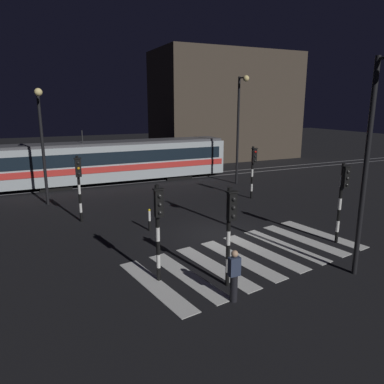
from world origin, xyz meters
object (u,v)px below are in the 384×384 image
at_px(traffic_light_corner_near_left, 158,219).
at_px(bollard_island_edge, 149,220).
at_px(traffic_light_kerb_mid_left, 230,223).
at_px(pedestrian_waiting_at_kerb, 234,275).
at_px(street_lamp_near_kerb, 375,143).
at_px(traffic_light_corner_far_right, 253,165).
at_px(street_lamp_trackside_left, 42,133).
at_px(street_lamp_trackside_right, 240,118).
at_px(traffic_light_corner_far_left, 79,179).
at_px(traffic_light_corner_near_right, 343,192).
at_px(tram, 118,161).

relative_size(traffic_light_corner_near_left, bollard_island_edge, 3.11).
bearing_deg(traffic_light_kerb_mid_left, pedestrian_waiting_at_kerb, -111.09).
distance_m(traffic_light_corner_near_left, street_lamp_near_kerb, 7.62).
xyz_separation_m(traffic_light_corner_far_right, pedestrian_waiting_at_kerb, (-7.76, -10.54, -1.38)).
height_order(street_lamp_trackside_left, bollard_island_edge, street_lamp_trackside_left).
bearing_deg(traffic_light_corner_near_left, street_lamp_near_kerb, -21.49).
distance_m(traffic_light_corner_near_left, bollard_island_edge, 5.65).
bearing_deg(street_lamp_trackside_right, traffic_light_corner_near_left, -131.11).
relative_size(traffic_light_corner_far_left, traffic_light_corner_near_right, 0.97).
bearing_deg(bollard_island_edge, street_lamp_trackside_left, 121.03).
distance_m(traffic_light_corner_far_right, street_lamp_trackside_right, 5.29).
relative_size(street_lamp_near_kerb, bollard_island_edge, 6.85).
xyz_separation_m(traffic_light_kerb_mid_left, bollard_island_edge, (-0.64, 6.52, -1.71)).
bearing_deg(pedestrian_waiting_at_kerb, street_lamp_trackside_left, 107.32).
bearing_deg(pedestrian_waiting_at_kerb, bollard_island_edge, 92.30).
height_order(traffic_light_corner_near_right, street_lamp_near_kerb, street_lamp_near_kerb).
bearing_deg(street_lamp_near_kerb, traffic_light_corner_far_right, 76.00).
bearing_deg(traffic_light_corner_near_right, pedestrian_waiting_at_kerb, -161.26).
height_order(street_lamp_trackside_left, street_lamp_trackside_right, street_lamp_trackside_right).
xyz_separation_m(traffic_light_corner_far_right, street_lamp_near_kerb, (-2.73, -10.97, 2.53)).
height_order(traffic_light_corner_far_left, street_lamp_trackside_left, street_lamp_trackside_left).
xyz_separation_m(traffic_light_corner_far_left, street_lamp_near_kerb, (8.14, -10.65, 2.48)).
bearing_deg(traffic_light_kerb_mid_left, street_lamp_trackside_left, 109.70).
bearing_deg(traffic_light_kerb_mid_left, traffic_light_corner_near_left, 146.80).
xyz_separation_m(street_lamp_trackside_left, street_lamp_near_kerb, (9.51, -14.80, 0.38)).
height_order(street_lamp_trackside_right, pedestrian_waiting_at_kerb, street_lamp_trackside_right).
bearing_deg(street_lamp_near_kerb, bollard_island_edge, 124.16).
height_order(street_lamp_near_kerb, tram, street_lamp_near_kerb).
bearing_deg(pedestrian_waiting_at_kerb, traffic_light_corner_far_right, 53.64).
bearing_deg(pedestrian_waiting_at_kerb, traffic_light_corner_near_right, 18.74).
bearing_deg(bollard_island_edge, traffic_light_corner_near_left, -104.71).
xyz_separation_m(traffic_light_corner_far_right, traffic_light_corner_far_left, (-10.88, -0.32, 0.05)).
relative_size(traffic_light_corner_near_right, tram, 0.20).
relative_size(traffic_light_corner_far_left, traffic_light_corner_near_left, 1.01).
bearing_deg(traffic_light_corner_near_left, street_lamp_trackside_right, 48.89).
height_order(traffic_light_corner_far_right, street_lamp_near_kerb, street_lamp_near_kerb).
xyz_separation_m(traffic_light_corner_near_left, street_lamp_trackside_right, (10.98, 12.58, 2.74)).
relative_size(traffic_light_corner_far_left, tram, 0.20).
distance_m(traffic_light_corner_near_left, street_lamp_trackside_right, 16.91).
relative_size(traffic_light_corner_far_left, traffic_light_kerb_mid_left, 1.01).
height_order(tram, pedestrian_waiting_at_kerb, tram).
height_order(traffic_light_corner_far_right, traffic_light_corner_far_left, traffic_light_corner_far_left).
height_order(traffic_light_corner_far_left, street_lamp_trackside_right, street_lamp_trackside_right).
bearing_deg(traffic_light_corner_far_left, street_lamp_near_kerb, -52.60).
relative_size(tram, pedestrian_waiting_at_kerb, 10.24).
distance_m(traffic_light_corner_far_left, tram, 9.91).
distance_m(traffic_light_corner_near_right, street_lamp_near_kerb, 4.05).
xyz_separation_m(street_lamp_trackside_left, bollard_island_edge, (4.18, -6.96, -3.84)).
bearing_deg(street_lamp_trackside_left, traffic_light_corner_near_right, -46.93).
height_order(traffic_light_corner_far_left, pedestrian_waiting_at_kerb, traffic_light_corner_far_left).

